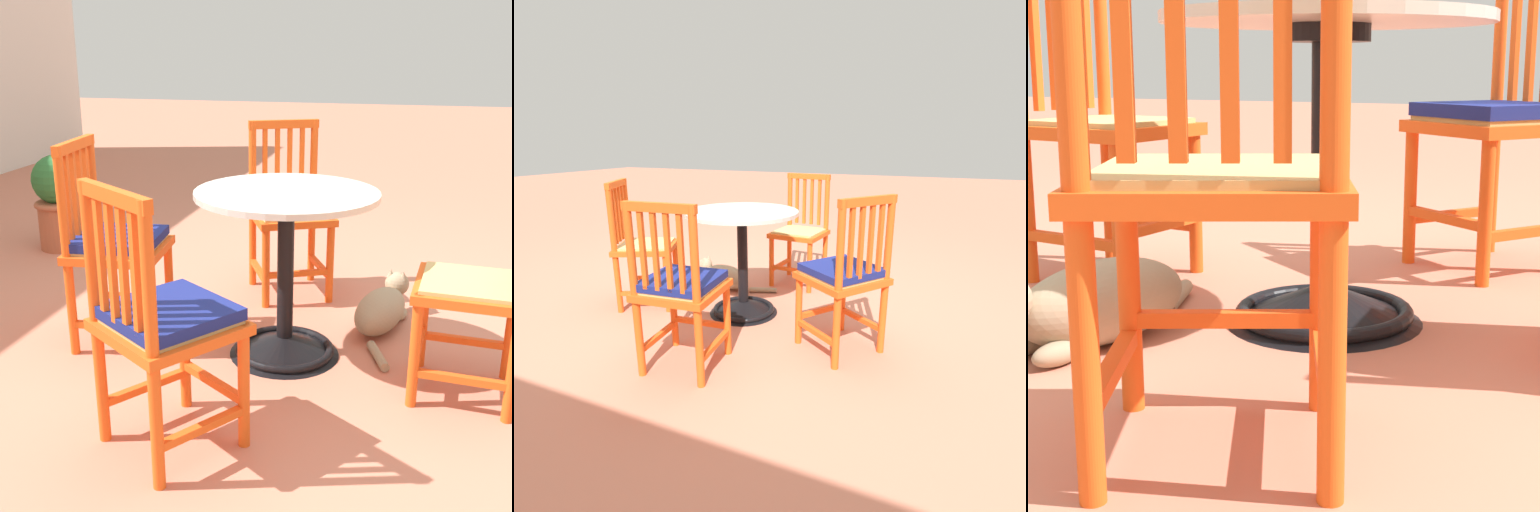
{
  "view_description": "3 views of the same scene",
  "coord_description": "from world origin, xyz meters",
  "views": [
    {
      "loc": [
        -2.58,
        -0.38,
        1.31
      ],
      "look_at": [
        0.04,
        0.27,
        0.42
      ],
      "focal_mm": 45.96,
      "sensor_mm": 36.0,
      "label": 1
    },
    {
      "loc": [
        -1.26,
        2.51,
        1.18
      ],
      "look_at": [
        -0.18,
        0.02,
        0.41
      ],
      "focal_mm": 28.48,
      "sensor_mm": 36.0,
      "label": 2
    },
    {
      "loc": [
        1.8,
        0.9,
        0.61
      ],
      "look_at": [
        -0.1,
        -0.02,
        0.13
      ],
      "focal_mm": 59.12,
      "sensor_mm": 36.0,
      "label": 3
    }
  ],
  "objects": [
    {
      "name": "ground_plane",
      "position": [
        0.0,
        0.0,
        0.0
      ],
      "size": [
        24.0,
        24.0,
        0.0
      ],
      "primitive_type": "plane",
      "color": "#C6755B"
    },
    {
      "name": "cafe_table",
      "position": [
        -0.02,
        0.13,
        0.28
      ],
      "size": [
        0.76,
        0.76,
        0.73
      ],
      "color": "black",
      "rests_on": "ground_plane"
    },
    {
      "name": "orange_chair_by_planter",
      "position": [
        -0.17,
        -0.63,
        0.43
      ],
      "size": [
        0.43,
        0.43,
        0.91
      ],
      "color": "#EA5619",
      "rests_on": "ground_plane"
    },
    {
      "name": "orange_chair_near_fence",
      "position": [
        0.73,
        0.27,
        0.43
      ],
      "size": [
        0.53,
        0.53,
        0.91
      ],
      "color": "#EA5619",
      "rests_on": "ground_plane"
    },
    {
      "name": "orange_chair_tucked_in",
      "position": [
        -0.06,
        0.89,
        0.45
      ],
      "size": [
        0.44,
        0.44,
        0.91
      ],
      "color": "#EA5619",
      "rests_on": "ground_plane"
    },
    {
      "name": "orange_chair_at_corner",
      "position": [
        -0.79,
        0.37,
        0.45
      ],
      "size": [
        0.56,
        0.56,
        0.91
      ],
      "color": "#EA5619",
      "rests_on": "ground_plane"
    },
    {
      "name": "tabby_cat",
      "position": [
        0.37,
        -0.27,
        0.1
      ],
      "size": [
        0.75,
        0.31,
        0.23
      ],
      "color": "#9E896B",
      "rests_on": "ground_plane"
    }
  ]
}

